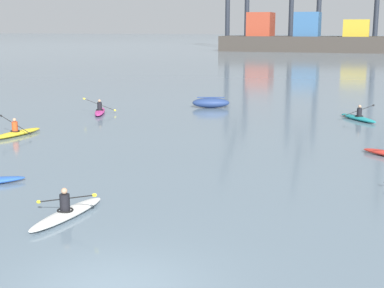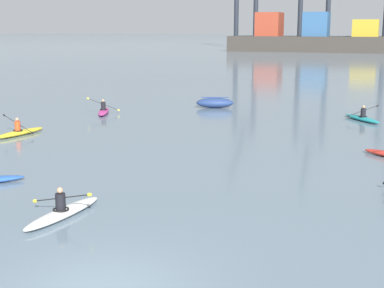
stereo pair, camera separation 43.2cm
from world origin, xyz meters
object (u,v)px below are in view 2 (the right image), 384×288
kayak_teal (362,118)px  kayak_white (63,212)px  container_barge (314,39)px  capsized_dinghy (215,103)px  kayak_magenta (104,111)px  kayak_yellow (19,132)px

kayak_teal → kayak_white: size_ratio=0.89×
container_barge → capsized_dinghy: size_ratio=13.83×
kayak_magenta → kayak_white: (8.50, -18.67, 0.00)m
kayak_magenta → kayak_white: size_ratio=0.98×
kayak_white → kayak_yellow: bearing=131.1°
kayak_teal → kayak_yellow: bearing=-147.5°
container_barge → kayak_magenta: (-1.57, -98.15, -2.76)m
kayak_magenta → kayak_white: 20.51m
capsized_dinghy → kayak_teal: (10.03, -2.36, -0.18)m
container_barge → capsized_dinghy: 93.41m
capsized_dinghy → kayak_yellow: (-6.79, -13.07, -0.18)m
capsized_dinghy → kayak_teal: 10.31m
capsized_dinghy → kayak_teal: kayak_teal is taller
kayak_teal → kayak_white: same height
kayak_teal → kayak_white: (-7.69, -21.20, 0.00)m
container_barge → kayak_yellow: 106.39m
container_barge → kayak_yellow: bearing=-91.2°
container_barge → kayak_white: 117.06m
capsized_dinghy → kayak_magenta: size_ratio=0.83×
kayak_magenta → kayak_yellow: bearing=-94.4°
kayak_magenta → kayak_yellow: size_ratio=0.98×
capsized_dinghy → kayak_teal: bearing=-13.2°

